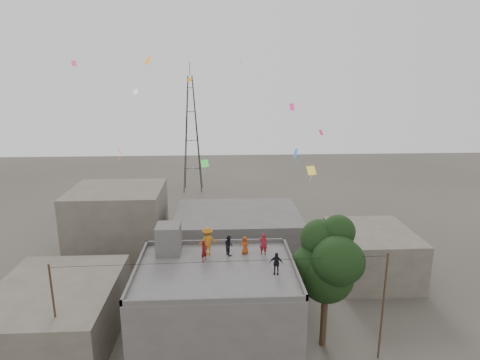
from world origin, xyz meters
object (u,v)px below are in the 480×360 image
object	(u,v)px
person_red_adult	(263,244)
person_dark_adult	(276,263)
tree	(329,262)
transmission_tower	(192,134)
stair_head_box	(169,239)

from	to	relation	value
person_red_adult	person_dark_adult	size ratio (longest dim) A/B	1.08
tree	transmission_tower	distance (m)	41.12
stair_head_box	person_dark_adult	world-z (taller)	stair_head_box
person_dark_adult	person_red_adult	bearing A→B (deg)	112.92
stair_head_box	tree	bearing A→B (deg)	-10.74
transmission_tower	person_red_adult	xyz separation A→B (m)	(7.20, -38.03, -2.22)
stair_head_box	person_red_adult	world-z (taller)	stair_head_box
transmission_tower	person_red_adult	distance (m)	38.77
person_red_adult	transmission_tower	bearing A→B (deg)	-58.61
tree	person_red_adult	size ratio (longest dim) A/B	6.05
person_red_adult	person_dark_adult	xyz separation A→B (m)	(0.48, -2.81, -0.06)
stair_head_box	transmission_tower	distance (m)	37.46
transmission_tower	tree	bearing A→B (deg)	-73.91
person_dark_adult	tree	bearing A→B (deg)	34.44
tree	person_dark_adult	distance (m)	4.02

